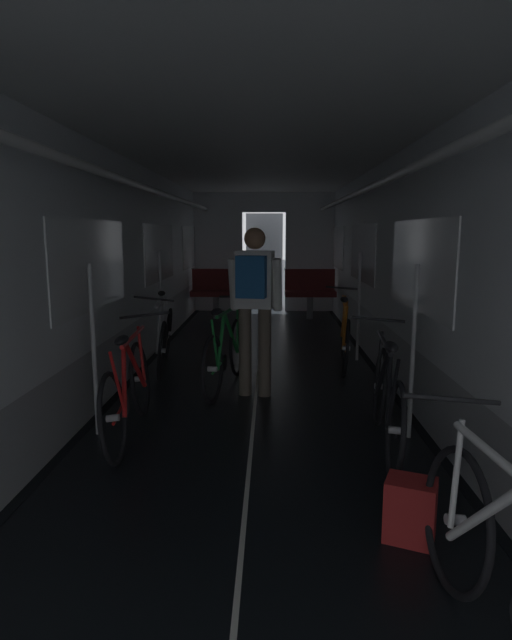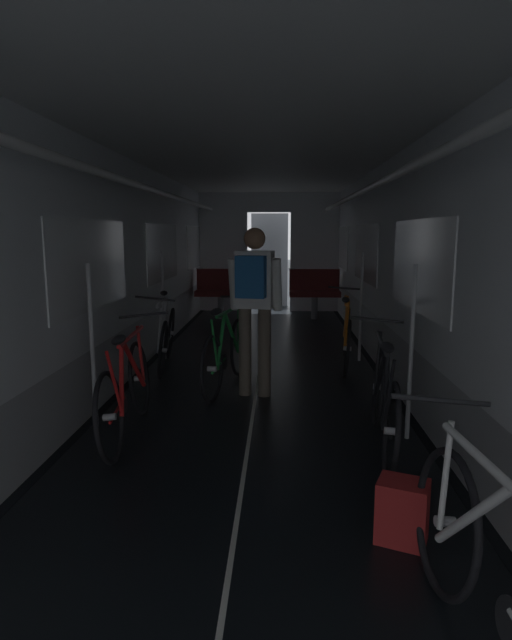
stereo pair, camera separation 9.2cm
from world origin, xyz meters
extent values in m
plane|color=black|center=(0.00, 0.00, 0.00)|extent=(60.00, 60.00, 0.00)
cube|color=black|center=(-1.41, 3.25, 0.00)|extent=(0.08, 11.50, 0.01)
cube|color=black|center=(1.41, 3.25, 0.00)|extent=(0.08, 11.50, 0.01)
cube|color=beige|center=(0.00, 3.25, 0.00)|extent=(0.03, 11.27, 0.00)
cube|color=#9EA0A5|center=(-1.51, 3.25, 0.30)|extent=(0.12, 11.50, 0.60)
cube|color=silver|center=(-1.51, 3.25, 1.53)|extent=(0.12, 11.50, 1.85)
cube|color=white|center=(-1.45, 2.67, 1.35)|extent=(0.02, 1.90, 0.80)
cube|color=white|center=(-1.45, 5.55, 1.35)|extent=(0.02, 1.90, 0.80)
cube|color=white|center=(-1.45, 8.42, 1.35)|extent=(0.02, 1.90, 0.80)
cube|color=yellow|center=(-1.45, 2.86, 1.35)|extent=(0.01, 0.20, 0.28)
cylinder|color=white|center=(-1.17, 3.25, 2.10)|extent=(0.07, 11.04, 0.07)
cylinder|color=#B7BABF|center=(-1.27, 2.10, 0.70)|extent=(0.04, 0.04, 1.40)
cylinder|color=#B7BABF|center=(-1.27, 4.70, 0.70)|extent=(0.04, 0.04, 1.40)
cube|color=#9EA0A5|center=(1.51, 3.25, 0.30)|extent=(0.12, 11.50, 0.60)
cube|color=silver|center=(1.51, 3.25, 1.53)|extent=(0.12, 11.50, 1.85)
cube|color=white|center=(1.45, 2.67, 1.35)|extent=(0.02, 1.90, 0.80)
cube|color=white|center=(1.45, 5.55, 1.35)|extent=(0.02, 1.90, 0.80)
cube|color=white|center=(1.45, 8.42, 1.35)|extent=(0.02, 1.90, 0.80)
cube|color=yellow|center=(1.45, 3.45, 1.35)|extent=(0.01, 0.20, 0.28)
cylinder|color=white|center=(1.17, 3.25, 2.10)|extent=(0.07, 11.04, 0.07)
cylinder|color=#B7BABF|center=(1.27, 2.10, 0.70)|extent=(0.04, 0.04, 1.40)
cylinder|color=#B7BABF|center=(1.27, 4.70, 0.70)|extent=(0.04, 0.04, 1.40)
cube|color=silver|center=(-0.95, 9.06, 1.23)|extent=(1.00, 0.12, 2.45)
cube|color=silver|center=(0.95, 9.06, 1.23)|extent=(1.00, 0.12, 2.45)
cube|color=silver|center=(0.00, 9.06, 2.25)|extent=(0.90, 0.12, 0.40)
cube|color=#4C4F54|center=(0.00, 9.76, 1.03)|extent=(0.81, 0.04, 2.05)
cube|color=white|center=(0.00, 3.25, 2.51)|extent=(3.14, 11.62, 0.12)
cylinder|color=gray|center=(-0.90, 8.00, 0.22)|extent=(0.12, 0.12, 0.44)
cube|color=maroon|center=(-0.90, 8.00, 0.49)|extent=(0.96, 0.44, 0.10)
cube|color=maroon|center=(-0.90, 8.19, 0.74)|extent=(0.96, 0.08, 0.40)
torus|color=gray|center=(-1.33, 8.22, 0.94)|extent=(0.14, 0.14, 0.02)
cylinder|color=gray|center=(0.90, 8.00, 0.22)|extent=(0.12, 0.12, 0.44)
cube|color=maroon|center=(0.90, 8.00, 0.49)|extent=(0.96, 0.44, 0.10)
cube|color=maroon|center=(0.90, 8.19, 0.74)|extent=(0.96, 0.08, 0.40)
torus|color=gray|center=(0.47, 8.22, 0.94)|extent=(0.14, 0.14, 0.02)
torus|color=black|center=(1.01, 3.90, 0.33)|extent=(0.15, 0.67, 0.67)
cylinder|color=#B2B2B7|center=(1.01, 3.90, 0.33)|extent=(0.10, 0.06, 0.06)
torus|color=black|center=(1.13, 4.91, 0.33)|extent=(0.15, 0.67, 0.67)
cylinder|color=#B2B2B7|center=(1.13, 4.91, 0.33)|extent=(0.10, 0.06, 0.06)
cylinder|color=orange|center=(1.08, 4.60, 0.55)|extent=(0.07, 0.54, 0.56)
cylinder|color=orange|center=(1.03, 4.19, 0.55)|extent=(0.11, 0.34, 0.55)
cylinder|color=orange|center=(1.04, 4.45, 0.82)|extent=(0.13, 0.82, 0.04)
cylinder|color=orange|center=(1.00, 3.97, 0.58)|extent=(0.04, 0.17, 0.49)
cylinder|color=orange|center=(1.04, 4.12, 0.31)|extent=(0.08, 0.45, 0.07)
cylinder|color=orange|center=(1.11, 4.89, 0.58)|extent=(0.07, 0.09, 0.49)
cylinder|color=black|center=(1.07, 4.35, 0.29)|extent=(0.04, 0.17, 0.17)
ellipsoid|color=black|center=(0.99, 4.02, 0.88)|extent=(0.12, 0.25, 0.07)
cylinder|color=black|center=(1.09, 4.91, 0.92)|extent=(0.44, 0.07, 0.05)
torus|color=black|center=(-1.19, 4.74, 0.33)|extent=(0.19, 0.68, 0.67)
cylinder|color=#B2B2B7|center=(-1.19, 4.74, 0.33)|extent=(0.10, 0.06, 0.06)
torus|color=black|center=(-1.07, 3.73, 0.33)|extent=(0.19, 0.68, 0.67)
cylinder|color=#B2B2B7|center=(-1.07, 3.73, 0.33)|extent=(0.10, 0.06, 0.06)
cylinder|color=#ADAFB5|center=(-1.14, 4.04, 0.55)|extent=(0.05, 0.55, 0.56)
cylinder|color=#ADAFB5|center=(-1.18, 4.45, 0.55)|extent=(0.13, 0.34, 0.55)
cylinder|color=#ADAFB5|center=(-1.18, 4.19, 0.81)|extent=(0.13, 0.82, 0.04)
cylinder|color=#ADAFB5|center=(-1.21, 4.67, 0.57)|extent=(0.06, 0.17, 0.49)
cylinder|color=#ADAFB5|center=(-1.16, 4.52, 0.31)|extent=(0.08, 0.45, 0.07)
cylinder|color=#ADAFB5|center=(-1.10, 3.76, 0.57)|extent=(0.09, 0.08, 0.49)
cylinder|color=black|center=(-1.14, 4.30, 0.29)|extent=(0.05, 0.17, 0.17)
ellipsoid|color=black|center=(-1.24, 4.62, 0.87)|extent=(0.12, 0.25, 0.07)
cylinder|color=black|center=(-1.14, 3.73, 0.91)|extent=(0.44, 0.08, 0.07)
torus|color=black|center=(-0.97, 1.57, 0.33)|extent=(0.15, 0.68, 0.67)
cylinder|color=#B2B2B7|center=(-0.97, 1.57, 0.33)|extent=(0.10, 0.06, 0.06)
torus|color=black|center=(-1.03, 2.59, 0.33)|extent=(0.15, 0.68, 0.67)
cylinder|color=#B2B2B7|center=(-1.03, 2.59, 0.33)|extent=(0.10, 0.06, 0.06)
cylinder|color=red|center=(-0.99, 2.27, 0.55)|extent=(0.07, 0.54, 0.56)
cylinder|color=red|center=(-0.97, 1.86, 0.55)|extent=(0.11, 0.34, 0.55)
cylinder|color=red|center=(-0.95, 2.12, 0.82)|extent=(0.08, 0.82, 0.04)
cylinder|color=red|center=(-0.95, 1.64, 0.57)|extent=(0.07, 0.17, 0.49)
cylinder|color=red|center=(-0.99, 1.79, 0.31)|extent=(0.06, 0.45, 0.07)
cylinder|color=red|center=(-1.00, 2.56, 0.57)|extent=(0.08, 0.09, 0.49)
cylinder|color=black|center=(-1.00, 2.02, 0.29)|extent=(0.04, 0.17, 0.17)
ellipsoid|color=black|center=(-0.92, 1.69, 0.88)|extent=(0.11, 0.25, 0.07)
cylinder|color=black|center=(-0.97, 2.58, 0.91)|extent=(0.44, 0.05, 0.07)
torus|color=black|center=(0.98, 1.39, 0.33)|extent=(0.15, 0.67, 0.67)
cylinder|color=#B2B2B7|center=(0.98, 1.39, 0.33)|extent=(0.10, 0.06, 0.06)
torus|color=black|center=(1.09, 2.40, 0.33)|extent=(0.15, 0.67, 0.67)
cylinder|color=#B2B2B7|center=(1.09, 2.40, 0.33)|extent=(0.10, 0.06, 0.06)
cylinder|color=black|center=(1.04, 2.09, 0.55)|extent=(0.06, 0.54, 0.56)
cylinder|color=black|center=(1.00, 1.68, 0.55)|extent=(0.10, 0.34, 0.55)
cylinder|color=black|center=(1.01, 1.94, 0.82)|extent=(0.12, 0.82, 0.04)
cylinder|color=black|center=(0.98, 1.46, 0.58)|extent=(0.04, 0.17, 0.49)
cylinder|color=black|center=(1.01, 1.61, 0.31)|extent=(0.07, 0.45, 0.07)
cylinder|color=black|center=(1.07, 2.37, 0.58)|extent=(0.07, 0.09, 0.49)
cylinder|color=black|center=(1.03, 1.83, 0.29)|extent=(0.04, 0.17, 0.17)
ellipsoid|color=black|center=(0.96, 1.51, 0.88)|extent=(0.12, 0.25, 0.07)
cylinder|color=black|center=(1.05, 2.40, 0.92)|extent=(0.44, 0.07, 0.05)
torus|color=black|center=(1.00, 0.28, 0.33)|extent=(0.16, 0.68, 0.67)
cylinder|color=#B2B2B7|center=(1.00, 0.28, 0.33)|extent=(0.10, 0.06, 0.06)
cylinder|color=silver|center=(1.00, -0.03, 0.55)|extent=(0.13, 0.54, 0.56)
cylinder|color=silver|center=(0.99, -0.19, 0.82)|extent=(0.10, 0.82, 0.04)
cylinder|color=silver|center=(0.98, 0.25, 0.57)|extent=(0.07, 0.09, 0.49)
cylinder|color=black|center=(1.05, -0.28, 0.29)|extent=(0.04, 0.17, 0.17)
cylinder|color=black|center=(0.94, 0.27, 0.92)|extent=(0.44, 0.06, 0.07)
cylinder|color=brown|center=(-0.11, 3.20, 0.45)|extent=(0.13, 0.13, 0.90)
cylinder|color=brown|center=(0.09, 3.17, 0.45)|extent=(0.13, 0.13, 0.90)
cube|color=silver|center=(-0.01, 3.19, 1.18)|extent=(0.39, 0.28, 0.56)
cylinder|color=silver|center=(-0.22, 3.24, 1.13)|extent=(0.12, 0.21, 0.53)
cylinder|color=silver|center=(0.21, 3.17, 1.13)|extent=(0.12, 0.21, 0.53)
sphere|color=#9E7051|center=(-0.01, 3.19, 1.58)|extent=(0.21, 0.21, 0.21)
cube|color=#1E5693|center=(-0.04, 3.02, 1.22)|extent=(0.30, 0.20, 0.40)
torus|color=black|center=(-0.41, 2.93, 0.33)|extent=(0.17, 0.67, 0.67)
cylinder|color=#B2B2B7|center=(-0.41, 2.93, 0.33)|extent=(0.10, 0.07, 0.05)
torus|color=black|center=(-0.23, 3.94, 0.33)|extent=(0.17, 0.67, 0.67)
cylinder|color=#B2B2B7|center=(-0.23, 3.94, 0.33)|extent=(0.10, 0.07, 0.05)
cylinder|color=#1E8438|center=(-0.28, 3.62, 0.55)|extent=(0.15, 0.54, 0.56)
cylinder|color=#1E8438|center=(-0.36, 3.22, 0.55)|extent=(0.08, 0.34, 0.55)
cylinder|color=#1E8438|center=(-0.30, 3.47, 0.82)|extent=(0.18, 0.81, 0.03)
cylinder|color=#1E8438|center=(-0.40, 3.00, 0.58)|extent=(0.06, 0.16, 0.49)
cylinder|color=#1E8438|center=(-0.37, 3.15, 0.31)|extent=(0.10, 0.45, 0.07)
cylinder|color=#1E8438|center=(-0.23, 3.91, 0.58)|extent=(0.03, 0.09, 0.49)
cylinder|color=black|center=(-0.33, 3.38, 0.29)|extent=(0.05, 0.17, 0.17)
ellipsoid|color=black|center=(-0.38, 3.05, 0.88)|extent=(0.13, 0.25, 0.06)
cylinder|color=black|center=(-0.22, 3.92, 0.92)|extent=(0.44, 0.10, 0.03)
cube|color=maroon|center=(0.90, 0.66, 0.17)|extent=(0.32, 0.28, 0.34)
camera|label=1|loc=(0.15, -1.96, 1.64)|focal=29.43mm
camera|label=2|loc=(0.24, -1.96, 1.64)|focal=29.43mm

